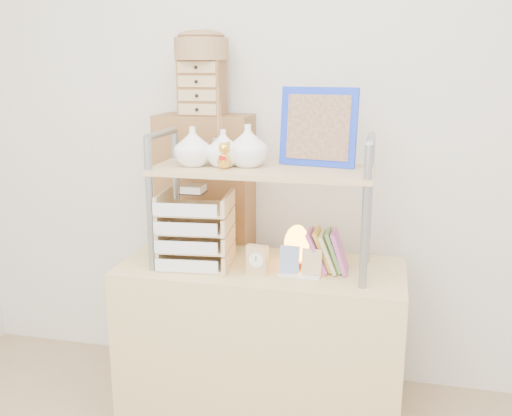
{
  "coord_description": "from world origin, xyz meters",
  "views": [
    {
      "loc": [
        0.49,
        -1.03,
        1.58
      ],
      "look_at": [
        -0.02,
        1.2,
        1.0
      ],
      "focal_mm": 40.0,
      "sensor_mm": 36.0,
      "label": 1
    }
  ],
  "objects_px": {
    "desk": "(261,346)",
    "letter_tray": "(195,233)",
    "cabinet": "(207,250)",
    "salt_lamp": "(297,245)"
  },
  "relations": [
    {
      "from": "desk",
      "to": "letter_tray",
      "type": "distance_m",
      "value": 0.59
    },
    {
      "from": "cabinet",
      "to": "letter_tray",
      "type": "height_order",
      "value": "cabinet"
    },
    {
      "from": "desk",
      "to": "salt_lamp",
      "type": "xyz_separation_m",
      "value": [
        0.14,
        0.05,
        0.47
      ]
    },
    {
      "from": "desk",
      "to": "cabinet",
      "type": "bearing_deg",
      "value": 134.39
    },
    {
      "from": "cabinet",
      "to": "salt_lamp",
      "type": "xyz_separation_m",
      "value": [
        0.51,
        -0.32,
        0.17
      ]
    },
    {
      "from": "desk",
      "to": "cabinet",
      "type": "height_order",
      "value": "cabinet"
    },
    {
      "from": "letter_tray",
      "to": "desk",
      "type": "bearing_deg",
      "value": 9.57
    },
    {
      "from": "desk",
      "to": "salt_lamp",
      "type": "relative_size",
      "value": 6.79
    },
    {
      "from": "desk",
      "to": "cabinet",
      "type": "distance_m",
      "value": 0.6
    },
    {
      "from": "letter_tray",
      "to": "salt_lamp",
      "type": "xyz_separation_m",
      "value": [
        0.42,
        0.09,
        -0.05
      ]
    }
  ]
}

